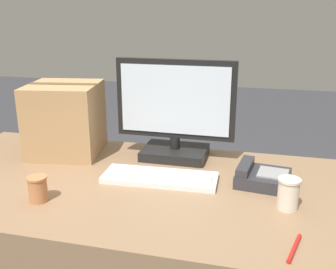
# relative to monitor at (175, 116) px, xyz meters

# --- Properties ---
(office_desk) EXTENTS (1.80, 0.90, 0.75)m
(office_desk) POSITION_rel_monitor_xyz_m (-0.11, -0.31, -0.57)
(office_desk) COLOR #8C6B4C
(office_desk) RESTS_ON ground_plane
(monitor) EXTENTS (0.53, 0.21, 0.45)m
(monitor) POSITION_rel_monitor_xyz_m (0.00, 0.00, 0.00)
(monitor) COLOR black
(monitor) RESTS_ON office_desk
(keyboard) EXTENTS (0.46, 0.18, 0.03)m
(keyboard) POSITION_rel_monitor_xyz_m (0.00, -0.27, -0.18)
(keyboard) COLOR silver
(keyboard) RESTS_ON office_desk
(desk_phone) EXTENTS (0.22, 0.21, 0.08)m
(desk_phone) POSITION_rel_monitor_xyz_m (0.39, -0.20, -0.17)
(desk_phone) COLOR #2D2D33
(desk_phone) RESTS_ON office_desk
(paper_cup_left) EXTENTS (0.07, 0.07, 0.09)m
(paper_cup_left) POSITION_rel_monitor_xyz_m (-0.37, -0.54, -0.15)
(paper_cup_left) COLOR #BC7547
(paper_cup_left) RESTS_ON office_desk
(paper_cup_right) EXTENTS (0.08, 0.08, 0.11)m
(paper_cup_right) POSITION_rel_monitor_xyz_m (0.48, -0.38, -0.14)
(paper_cup_right) COLOR beige
(paper_cup_right) RESTS_ON office_desk
(cardboard_box) EXTENTS (0.36, 0.35, 0.33)m
(cardboard_box) POSITION_rel_monitor_xyz_m (-0.51, -0.06, -0.03)
(cardboard_box) COLOR tan
(cardboard_box) RESTS_ON office_desk
(pen_marker) EXTENTS (0.05, 0.15, 0.01)m
(pen_marker) POSITION_rel_monitor_xyz_m (0.49, -0.63, -0.19)
(pen_marker) COLOR red
(pen_marker) RESTS_ON office_desk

